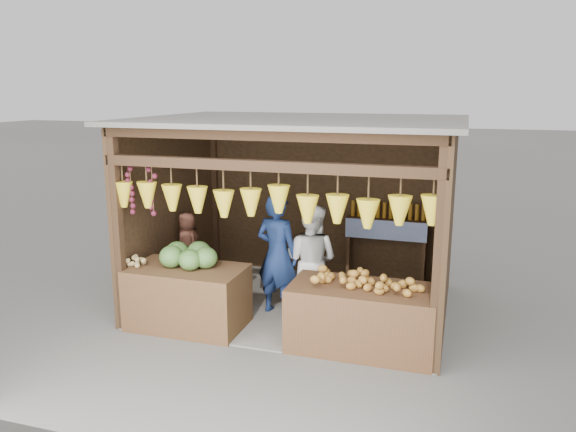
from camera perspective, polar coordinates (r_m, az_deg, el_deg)
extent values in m
plane|color=#514F49|center=(8.16, 1.11, -9.07)|extent=(80.00, 80.00, 0.00)
cube|color=slate|center=(8.15, 1.11, -9.00)|extent=(4.00, 3.00, 0.02)
cube|color=black|center=(9.19, 3.78, 1.86)|extent=(4.00, 0.06, 2.60)
cube|color=black|center=(8.53, -11.85, 0.77)|extent=(0.06, 3.00, 2.60)
cube|color=black|center=(7.47, 16.03, -1.15)|extent=(0.06, 3.00, 2.60)
cube|color=#605B54|center=(7.58, 1.19, 9.71)|extent=(4.30, 3.30, 0.06)
cube|color=black|center=(7.31, -16.91, -1.51)|extent=(0.11, 0.11, 2.60)
cube|color=black|center=(6.08, 15.04, -4.23)|extent=(0.11, 0.11, 2.60)
cube|color=black|center=(9.77, -7.44, 2.43)|extent=(0.11, 0.11, 2.60)
cube|color=black|center=(8.88, 15.93, 1.01)|extent=(0.11, 0.11, 2.60)
cube|color=black|center=(6.26, -2.54, 5.11)|extent=(4.00, 0.12, 0.12)
cube|color=black|center=(6.22, -2.57, 8.21)|extent=(4.00, 0.12, 0.12)
cube|color=#382314|center=(8.86, 10.05, -0.37)|extent=(1.25, 0.30, 0.05)
cube|color=#382314|center=(9.08, 6.26, -3.35)|extent=(0.05, 0.28, 1.05)
cube|color=#382314|center=(8.94, 13.65, -3.90)|extent=(0.05, 0.28, 1.05)
cube|color=blue|center=(8.74, 9.88, -1.43)|extent=(1.25, 0.02, 0.30)
cube|color=#462E17|center=(7.46, -10.14, -8.11)|extent=(1.47, 0.85, 0.80)
cube|color=#482D18|center=(6.81, 7.51, -10.22)|extent=(1.71, 0.85, 0.77)
cube|color=black|center=(8.75, -10.02, -6.72)|extent=(0.31, 0.31, 0.29)
imported|color=navy|center=(7.60, -1.10, -3.97)|extent=(0.69, 0.52, 1.69)
imported|color=silver|center=(7.61, 2.38, -4.51)|extent=(0.84, 0.70, 1.55)
imported|color=brown|center=(8.56, -10.18, -2.79)|extent=(0.56, 0.50, 0.96)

